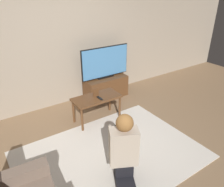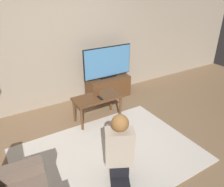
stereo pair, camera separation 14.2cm
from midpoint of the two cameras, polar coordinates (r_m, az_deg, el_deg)
The scene contains 9 objects.
ground_plane at distance 3.30m, azimuth 0.38°, elevation -15.82°, with size 10.00×10.00×0.00m, color #896B4C.
wall_back at distance 4.31m, azimuth -13.50°, elevation 13.34°, with size 10.00×0.06×2.60m.
rug at distance 3.30m, azimuth 0.39°, elevation -15.72°, with size 2.56×1.81×0.02m.
tv_stand at distance 4.77m, azimuth -0.20°, elevation 1.69°, with size 0.92×0.42×0.46m.
tv at distance 4.57m, azimuth -0.23°, elevation 8.15°, with size 1.10×0.08×0.66m.
coffee_table at distance 3.86m, azimuth -2.83°, elevation -1.64°, with size 0.85×0.42×0.47m.
person_kneeling at distance 2.66m, azimuth 3.53°, elevation -14.24°, with size 0.57×0.80×0.94m.
picture_frame at distance 3.83m, azimuth -3.01°, elevation 0.41°, with size 0.11×0.01×0.15m.
remote at distance 3.77m, azimuth -2.05°, elevation -1.17°, with size 0.04×0.15×0.02m.
Camera 2 is at (-1.23, -2.12, 2.21)m, focal length 35.00 mm.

